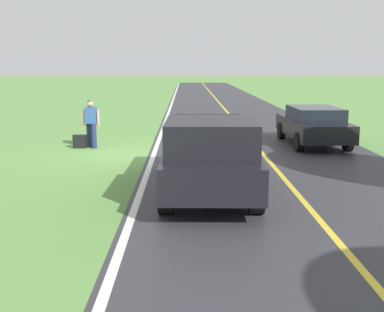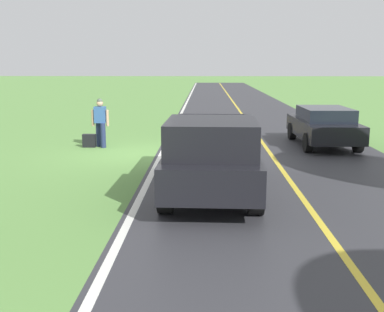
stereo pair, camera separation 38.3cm
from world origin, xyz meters
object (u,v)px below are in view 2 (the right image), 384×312
(pickup_truck_passing, at_px, (212,153))
(hitchhiker_walking, at_px, (101,120))
(suitcase_carried, at_px, (89,141))
(sedan_near_oncoming, at_px, (323,125))

(pickup_truck_passing, bearing_deg, hitchhiker_walking, -57.70)
(hitchhiker_walking, distance_m, suitcase_carried, 0.86)
(suitcase_carried, relative_size, sedan_near_oncoming, 0.11)
(sedan_near_oncoming, bearing_deg, hitchhiker_walking, 3.71)
(pickup_truck_passing, bearing_deg, sedan_near_oncoming, -121.88)
(pickup_truck_passing, height_order, sedan_near_oncoming, pickup_truck_passing)
(suitcase_carried, relative_size, pickup_truck_passing, 0.09)
(hitchhiker_walking, relative_size, pickup_truck_passing, 0.32)
(hitchhiker_walking, height_order, pickup_truck_passing, pickup_truck_passing)
(sedan_near_oncoming, bearing_deg, pickup_truck_passing, 58.12)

